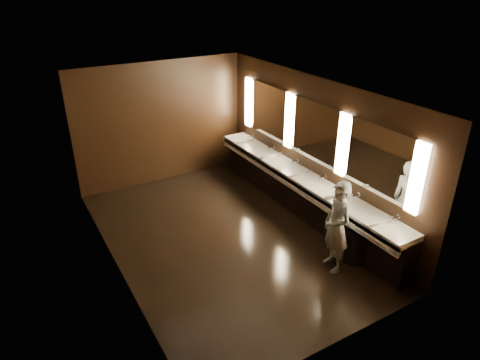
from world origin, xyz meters
name	(u,v)px	position (x,y,z in m)	size (l,w,h in m)	color
floor	(225,237)	(0.00, 0.00, 0.00)	(6.00, 6.00, 0.00)	black
ceiling	(223,91)	(0.00, 0.00, 2.80)	(4.00, 6.00, 0.02)	#2D2D2B
wall_back	(162,123)	(0.00, 3.00, 1.40)	(4.00, 0.02, 2.80)	black
wall_front	(343,260)	(0.00, -3.00, 1.40)	(4.00, 0.02, 2.80)	black
wall_left	(109,197)	(-2.00, 0.00, 1.40)	(0.02, 6.00, 2.80)	black
wall_right	(314,149)	(2.00, 0.00, 1.40)	(0.02, 6.00, 2.80)	black
sink_counter	(302,192)	(1.79, 0.00, 0.50)	(0.55, 5.40, 1.01)	black
mirror_band	(314,132)	(1.98, 0.00, 1.75)	(0.06, 5.03, 1.15)	#FFE6B5
person	(337,227)	(1.14, -1.72, 0.80)	(0.58, 0.38, 1.60)	#98C3E2
trash_bin	(355,247)	(1.58, -1.75, 0.28)	(0.35, 0.35, 0.55)	black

